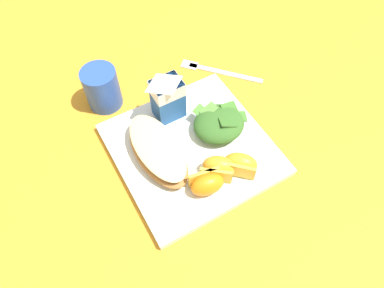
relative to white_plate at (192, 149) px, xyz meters
name	(u,v)px	position (x,y,z in m)	size (l,w,h in m)	color
ground	(192,151)	(0.00, 0.00, -0.01)	(3.00, 3.00, 0.00)	orange
white_plate	(192,149)	(0.00, 0.00, 0.00)	(0.28, 0.28, 0.02)	white
cheesy_pizza_bread	(158,151)	(-0.06, 0.01, 0.03)	(0.08, 0.17, 0.04)	#A87038
green_salad_pile	(219,124)	(0.06, 0.01, 0.03)	(0.11, 0.10, 0.05)	#336023
milk_carton	(165,95)	(0.00, 0.09, 0.07)	(0.06, 0.04, 0.11)	#23569E
orange_wedge_front	(207,184)	(-0.02, -0.09, 0.03)	(0.07, 0.05, 0.04)	orange
orange_wedge_middle	(219,167)	(0.01, -0.07, 0.03)	(0.07, 0.07, 0.04)	orange
orange_wedge_rear	(241,164)	(0.05, -0.09, 0.03)	(0.07, 0.07, 0.04)	orange
metal_fork	(215,70)	(0.15, 0.16, -0.01)	(0.14, 0.15, 0.01)	silver
drinking_blue_cup	(102,88)	(-0.10, 0.20, 0.04)	(0.07, 0.07, 0.09)	#284CA3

